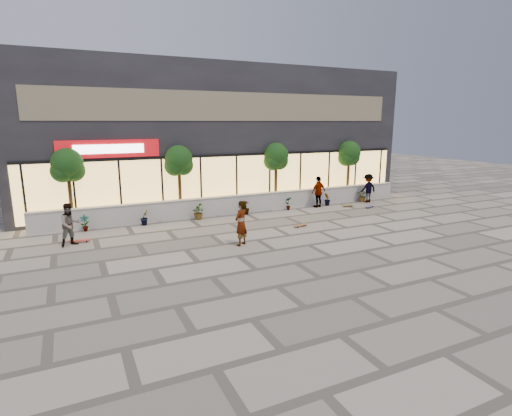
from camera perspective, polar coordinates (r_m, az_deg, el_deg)
name	(u,v)px	position (r m, az deg, el deg)	size (l,w,h in m)	color
ground	(309,245)	(17.21, 7.55, -5.29)	(80.00, 80.00, 0.00)	#A69C90
planter_wall	(243,203)	(23.07, -1.85, 0.66)	(22.00, 0.42, 1.04)	silver
retail_building	(211,135)	(27.74, -6.50, 10.30)	(24.00, 9.17, 8.50)	black
shrub_a	(85,223)	(20.74, -23.27, -2.01)	(0.43, 0.29, 0.81)	#193D13
shrub_b	(144,217)	(21.00, -15.64, -1.29)	(0.45, 0.36, 0.81)	#193D13
shrub_c	(198,212)	(21.61, -8.33, -0.58)	(0.73, 0.63, 0.81)	#193D13
shrub_d	(245,207)	(22.56, -1.52, 0.09)	(0.45, 0.45, 0.81)	#193D13
shrub_e	(288,203)	(23.81, 4.66, 0.70)	(0.43, 0.29, 0.81)	#193D13
shrub_f	(327,199)	(25.30, 10.16, 1.23)	(0.45, 0.36, 0.81)	#193D13
shrub_g	(363,196)	(27.00, 15.02, 1.69)	(0.73, 0.63, 0.81)	#193D13
tree_west	(68,167)	(21.55, -25.33, 5.30)	(1.60, 1.50, 3.92)	#3F2B16
tree_midwest	(179,162)	(22.24, -10.97, 6.43)	(1.60, 1.50, 3.92)	#3F2B16
tree_mideast	(276,158)	(24.42, 2.88, 7.14)	(1.60, 1.50, 3.92)	#3F2B16
tree_east	(349,155)	(27.44, 13.15, 7.40)	(1.60, 1.50, 3.92)	#3F2B16
skater_center	(241,223)	(16.82, -2.15, -2.19)	(0.70, 0.46, 1.92)	white
skater_left	(70,225)	(18.52, -25.01, -2.16)	(0.89, 0.69, 1.83)	#9C8364
skater_right_near	(318,192)	(24.63, 8.92, 2.29)	(1.12, 0.47, 1.91)	silver
skater_right_far	(368,188)	(26.88, 15.71, 2.74)	(1.20, 0.69, 1.86)	maroon
skateboard_center	(301,225)	(20.09, 6.40, -2.45)	(0.88, 0.40, 0.10)	brown
skateboard_left	(80,241)	(19.03, -23.87, -4.27)	(0.88, 0.36, 0.10)	#B12721
skateboard_right_near	(348,205)	(25.29, 12.99, 0.36)	(0.83, 0.27, 0.10)	brown
skateboard_right_far	(370,206)	(25.34, 15.94, 0.22)	(0.84, 0.45, 0.10)	#4F4680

